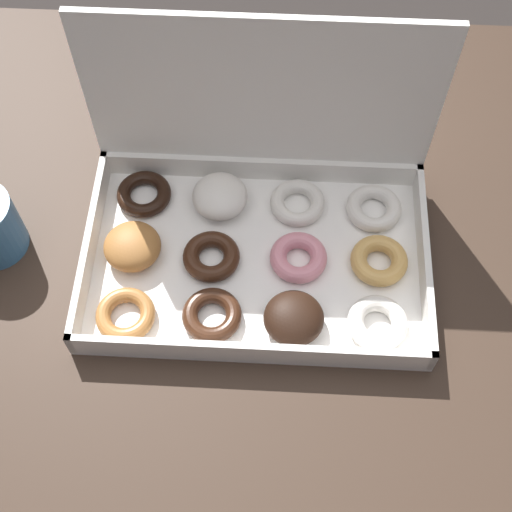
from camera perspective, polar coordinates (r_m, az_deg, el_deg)
name	(u,v)px	position (r m, az deg, el deg)	size (l,w,h in m)	color
ground_plane	(250,447)	(1.58, -0.52, -15.06)	(8.00, 8.00, 0.00)	#2D2826
dining_table	(246,320)	(0.97, -0.82, -5.17)	(0.90, 0.91, 0.77)	#38281E
donut_box	(254,220)	(0.85, -0.15, 2.91)	(0.41, 0.27, 0.26)	white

